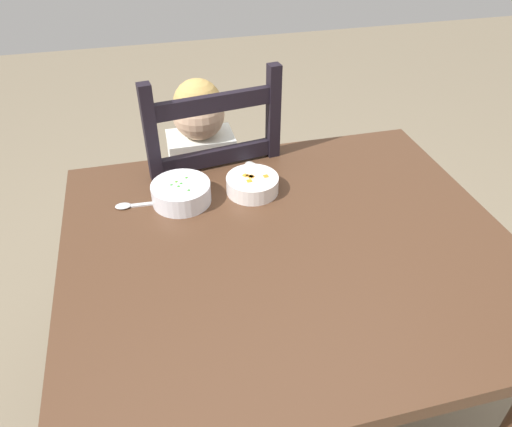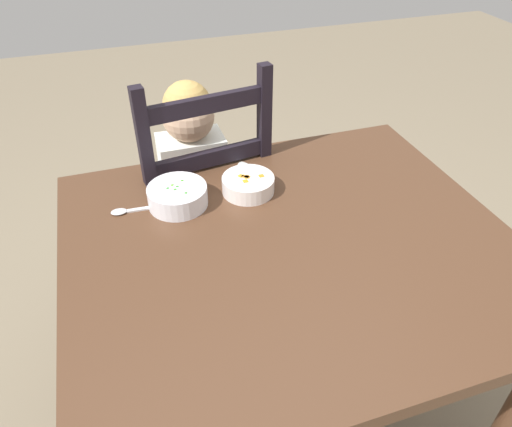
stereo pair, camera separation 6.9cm
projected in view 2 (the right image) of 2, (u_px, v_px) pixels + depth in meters
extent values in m
plane|color=#7E7059|center=(282.00, 401.00, 1.67)|extent=(8.00, 8.00, 0.00)
cube|color=#4E3120|center=(291.00, 246.00, 1.23)|extent=(1.13, 0.99, 0.04)
cylinder|color=#4E3120|center=(109.00, 280.00, 1.65)|extent=(0.07, 0.07, 0.70)
cylinder|color=#4E3120|center=(364.00, 225.00, 1.89)|extent=(0.07, 0.07, 0.70)
cube|color=black|center=(196.00, 211.00, 1.81)|extent=(0.48, 0.48, 0.02)
cube|color=black|center=(224.00, 217.00, 2.15)|extent=(0.04, 0.04, 0.43)
cube|color=black|center=(142.00, 241.00, 2.02)|extent=(0.04, 0.04, 0.43)
cube|color=black|center=(263.00, 270.00, 1.88)|extent=(0.04, 0.04, 0.43)
cube|color=black|center=(170.00, 302.00, 1.75)|extent=(0.04, 0.04, 0.43)
cube|color=black|center=(264.00, 153.00, 1.56)|extent=(0.04, 0.04, 0.59)
cube|color=black|center=(151.00, 181.00, 1.43)|extent=(0.04, 0.04, 0.59)
cube|color=black|center=(206.00, 105.00, 1.37)|extent=(0.36, 0.07, 0.05)
cube|color=black|center=(209.00, 158.00, 1.48)|extent=(0.36, 0.07, 0.05)
cube|color=white|center=(194.00, 178.00, 1.69)|extent=(0.22, 0.14, 0.32)
sphere|color=#D7AD8A|center=(188.00, 116.00, 1.55)|extent=(0.17, 0.17, 0.17)
sphere|color=tan|center=(187.00, 105.00, 1.52)|extent=(0.16, 0.16, 0.16)
cylinder|color=#3F4C72|center=(194.00, 281.00, 1.82)|extent=(0.07, 0.07, 0.45)
cylinder|color=#3F4C72|center=(222.00, 275.00, 1.85)|extent=(0.07, 0.07, 0.45)
cylinder|color=white|center=(159.00, 180.00, 1.53)|extent=(0.06, 0.24, 0.13)
cylinder|color=white|center=(237.00, 166.00, 1.60)|extent=(0.06, 0.24, 0.13)
cylinder|color=white|center=(178.00, 196.00, 1.33)|extent=(0.17, 0.17, 0.06)
cylinder|color=white|center=(179.00, 203.00, 1.34)|extent=(0.07, 0.07, 0.01)
cylinder|color=#41912C|center=(177.00, 193.00, 1.32)|extent=(0.14, 0.14, 0.03)
sphere|color=#378A2D|center=(186.00, 194.00, 1.29)|extent=(0.01, 0.01, 0.01)
sphere|color=green|center=(177.00, 188.00, 1.31)|extent=(0.01, 0.01, 0.01)
sphere|color=#3A8B38|center=(168.00, 189.00, 1.31)|extent=(0.01, 0.01, 0.01)
sphere|color=green|center=(175.00, 191.00, 1.30)|extent=(0.01, 0.01, 0.01)
sphere|color=#3E9624|center=(182.00, 182.00, 1.34)|extent=(0.01, 0.01, 0.01)
sphere|color=#4B9D20|center=(172.00, 186.00, 1.32)|extent=(0.01, 0.01, 0.01)
cylinder|color=white|center=(248.00, 185.00, 1.38)|extent=(0.15, 0.15, 0.05)
cylinder|color=white|center=(248.00, 191.00, 1.39)|extent=(0.07, 0.07, 0.01)
cylinder|color=orange|center=(248.00, 183.00, 1.38)|extent=(0.12, 0.12, 0.03)
cube|color=orange|center=(247.00, 178.00, 1.37)|extent=(0.01, 0.01, 0.01)
cube|color=orange|center=(244.00, 178.00, 1.37)|extent=(0.02, 0.02, 0.01)
cube|color=orange|center=(241.00, 177.00, 1.37)|extent=(0.02, 0.02, 0.01)
cube|color=orange|center=(247.00, 178.00, 1.37)|extent=(0.02, 0.02, 0.01)
cube|color=orange|center=(246.00, 182.00, 1.35)|extent=(0.01, 0.01, 0.01)
cube|color=orange|center=(262.00, 177.00, 1.37)|extent=(0.01, 0.01, 0.01)
cube|color=silver|center=(144.00, 209.00, 1.32)|extent=(0.10, 0.02, 0.00)
ellipsoid|color=silver|center=(119.00, 212.00, 1.31)|extent=(0.05, 0.03, 0.01)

